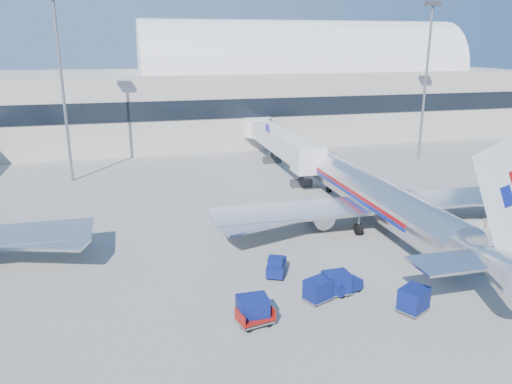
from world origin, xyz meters
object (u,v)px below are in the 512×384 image
object	(u,v)px
jetbridge_near	(276,139)
cart_train_c	(253,309)
mast_east	(428,59)
cart_train_b	(318,290)
tug_right	(476,259)
cart_train_a	(336,283)
tug_left	(276,266)
cart_solo_far	(501,265)
airliner_main	(381,199)
barrier_near	(468,226)
barrier_mid	(498,223)
tug_lead	(345,284)
cart_solo_near	(414,299)
mast_west	(60,62)
cart_open_red	(255,319)

from	to	relation	value
jetbridge_near	cart_train_c	distance (m)	41.79
mast_east	cart_train_b	distance (m)	50.15
tug_right	cart_train_a	world-z (taller)	cart_train_a
tug_left	cart_solo_far	distance (m)	17.17
airliner_main	barrier_near	distance (m)	8.74
airliner_main	cart_train_b	size ratio (longest dim) A/B	16.96
barrier_mid	cart_solo_far	distance (m)	11.24
tug_lead	cart_solo_near	xyz separation A→B (m)	(3.28, -3.52, 0.25)
cart_train_c	cart_solo_near	size ratio (longest dim) A/B	0.84
mast_west	mast_east	size ratio (longest dim) A/B	1.00
barrier_mid	jetbridge_near	bearing A→B (deg)	115.44
airliner_main	barrier_mid	xyz separation A→B (m)	(11.30, -2.51, -2.48)
airliner_main	cart_train_a	size ratio (longest dim) A/B	19.24
barrier_mid	cart_solo_far	xyz separation A→B (m)	(-7.02, -8.77, 0.34)
barrier_near	tug_lead	size ratio (longest dim) A/B	1.19
mast_east	tug_lead	size ratio (longest dim) A/B	9.00
tug_lead	cart_train_c	bearing A→B (deg)	176.30
barrier_mid	cart_train_b	world-z (taller)	cart_train_b
airliner_main	tug_right	xyz separation A→B (m)	(3.50, -9.48, -2.32)
tug_lead	cart_solo_far	size ratio (longest dim) A/B	1.26
airliner_main	mast_east	size ratio (longest dim) A/B	1.65
mast_west	cart_solo_far	world-z (taller)	mast_west
mast_west	barrier_near	world-z (taller)	mast_west
tug_left	cart_train_b	xyz separation A→B (m)	(1.64, -4.54, 0.09)
tug_right	cart_train_b	size ratio (longest dim) A/B	1.04
barrier_near	cart_solo_near	xyz separation A→B (m)	(-13.15, -12.03, 0.47)
tug_right	cart_train_b	distance (m)	14.38
barrier_mid	cart_solo_near	xyz separation A→B (m)	(-16.45, -12.03, 0.47)
mast_east	cart_solo_near	bearing A→B (deg)	-122.14
cart_solo_far	cart_open_red	bearing A→B (deg)	-156.11
tug_right	mast_east	bearing A→B (deg)	86.25
barrier_near	barrier_mid	distance (m)	3.30
mast_west	tug_left	world-z (taller)	mast_west
mast_west	cart_open_red	size ratio (longest dim) A/B	9.20
tug_lead	cart_solo_far	bearing A→B (deg)	-21.50
barrier_mid	cart_train_b	bearing A→B (deg)	-157.52
cart_train_b	cart_open_red	bearing A→B (deg)	178.28
jetbridge_near	barrier_near	distance (m)	30.82
cart_train_c	cart_solo_far	xyz separation A→B (m)	(20.00, 1.92, -0.16)
cart_train_c	tug_left	bearing A→B (deg)	60.55
airliner_main	tug_left	bearing A→B (deg)	-150.19
tug_left	cart_train_a	distance (m)	5.12
barrier_near	tug_left	distance (m)	20.87
mast_east	cart_train_a	bearing A→B (deg)	-128.56
airliner_main	tug_right	bearing A→B (deg)	-69.71
airliner_main	cart_train_a	bearing A→B (deg)	-129.56
cart_train_b	barrier_mid	bearing A→B (deg)	-0.54
mast_east	cart_train_b	bearing A→B (deg)	-129.62
mast_west	cart_train_c	size ratio (longest dim) A/B	11.06
mast_east	tug_right	distance (m)	41.19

